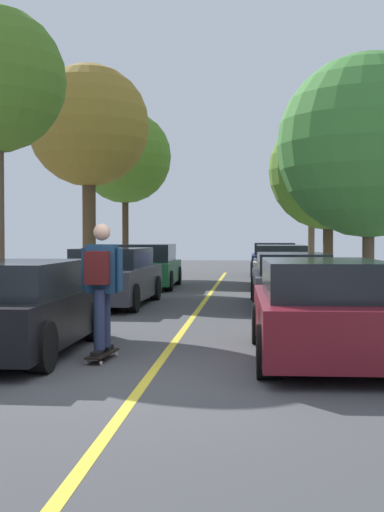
% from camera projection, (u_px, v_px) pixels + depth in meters
% --- Properties ---
extents(ground, '(80.00, 80.00, 0.00)m').
position_uv_depth(ground, '(148.00, 379.00, 7.95)').
color(ground, '#424244').
extents(center_line, '(0.12, 39.20, 0.01)m').
position_uv_depth(center_line, '(182.00, 331.00, 11.94)').
color(center_line, gold).
rests_on(center_line, ground).
extents(parked_car_left_nearest, '(1.92, 4.03, 1.32)m').
position_uv_depth(parked_car_left_nearest, '(13.00, 308.00, 9.65)').
color(parked_car_left_nearest, black).
rests_on(parked_car_left_nearest, ground).
extents(parked_car_left_near, '(1.93, 4.42, 1.39)m').
position_uv_depth(parked_car_left_near, '(112.00, 277.00, 16.48)').
color(parked_car_left_near, '#38383D').
rests_on(parked_car_left_near, ground).
extents(parked_car_left_far, '(1.95, 4.28, 1.43)m').
position_uv_depth(parked_car_left_far, '(148.00, 267.00, 22.18)').
color(parked_car_left_far, '#1E5B33').
rests_on(parked_car_left_far, ground).
extents(parked_car_right_nearest, '(1.91, 4.06, 1.36)m').
position_uv_depth(parked_car_right_nearest, '(322.00, 310.00, 9.16)').
color(parked_car_right_nearest, maroon).
rests_on(parked_car_right_nearest, ground).
extents(parked_car_right_near, '(1.97, 4.57, 1.28)m').
position_uv_depth(parked_car_right_near, '(292.00, 280.00, 16.18)').
color(parked_car_right_near, '#38383D').
rests_on(parked_car_right_near, ground).
extents(parked_car_right_far, '(1.93, 4.35, 1.39)m').
position_uv_depth(parked_car_right_far, '(281.00, 266.00, 22.44)').
color(parked_car_right_far, '#BCAD89').
rests_on(parked_car_right_far, ground).
extents(parked_car_right_farthest, '(2.02, 4.41, 1.41)m').
position_uv_depth(parked_car_right_farthest, '(274.00, 259.00, 29.25)').
color(parked_car_right_farthest, navy).
rests_on(parked_car_right_farthest, ground).
extents(street_tree_left_near, '(3.98, 3.98, 7.17)m').
position_uv_depth(street_tree_left_near, '(89.00, 127.00, 22.13)').
color(street_tree_left_near, '#4C3823').
rests_on(street_tree_left_near, sidewalk_left).
extents(street_tree_left_far, '(3.89, 3.89, 6.84)m').
position_uv_depth(street_tree_left_far, '(125.00, 157.00, 28.51)').
color(street_tree_left_far, '#3D2D1E').
rests_on(street_tree_left_far, sidewalk_left).
extents(street_tree_right_nearest, '(4.57, 4.57, 6.08)m').
position_uv_depth(street_tree_right_nearest, '(369.00, 146.00, 16.81)').
color(street_tree_right_nearest, brown).
rests_on(street_tree_right_nearest, sidewalk_right).
extents(street_tree_right_near, '(4.54, 4.54, 6.33)m').
position_uv_depth(street_tree_right_near, '(328.00, 171.00, 25.74)').
color(street_tree_right_near, '#3D2D1E').
rests_on(street_tree_right_near, sidewalk_right).
extents(street_tree_right_far, '(2.89, 2.89, 5.42)m').
position_uv_depth(street_tree_right_far, '(312.00, 187.00, 33.03)').
color(street_tree_right_far, brown).
rests_on(street_tree_right_far, sidewalk_right).
extents(skateboard, '(0.31, 0.86, 0.10)m').
position_uv_depth(skateboard, '(102.00, 354.00, 9.15)').
color(skateboard, black).
rests_on(skateboard, ground).
extents(skateboarder, '(0.59, 0.71, 1.75)m').
position_uv_depth(skateboarder, '(101.00, 280.00, 9.09)').
color(skateboarder, black).
rests_on(skateboarder, skateboard).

